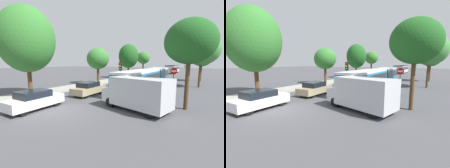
# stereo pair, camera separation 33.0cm
# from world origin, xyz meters

# --- Properties ---
(ground_plane) EXTENTS (200.00, 200.00, 0.00)m
(ground_plane) POSITION_xyz_m (0.00, 0.00, 0.00)
(ground_plane) COLOR #47474C
(kerb_strip_left) EXTENTS (3.20, 55.00, 0.14)m
(kerb_strip_left) POSITION_xyz_m (-6.90, 22.50, 0.07)
(kerb_strip_left) COLOR #9E998E
(kerb_strip_left) RESTS_ON ground
(articulated_bus) EXTENTS (3.70, 16.80, 2.47)m
(articulated_bus) POSITION_xyz_m (1.57, 12.75, 1.43)
(articulated_bus) COLOR teal
(articulated_bus) RESTS_ON ground
(city_bus_rear) EXTENTS (3.02, 11.74, 2.51)m
(city_bus_rear) POSITION_xyz_m (-1.80, 45.00, 1.45)
(city_bus_rear) COLOR silver
(city_bus_rear) RESTS_ON ground
(queued_car_white) EXTENTS (1.90, 4.03, 1.37)m
(queued_car_white) POSITION_xyz_m (-2.03, -0.65, 0.69)
(queued_car_white) COLOR white
(queued_car_white) RESTS_ON ground
(queued_car_tan) EXTENTS (1.89, 4.00, 1.36)m
(queued_car_tan) POSITION_xyz_m (-2.01, 5.08, 0.69)
(queued_car_tan) COLOR tan
(queued_car_tan) RESTS_ON ground
(queued_car_navy) EXTENTS (1.95, 4.13, 1.40)m
(queued_car_navy) POSITION_xyz_m (-1.65, 11.82, 0.71)
(queued_car_navy) COLOR navy
(queued_car_navy) RESTS_ON ground
(queued_car_blue) EXTENTS (2.07, 4.39, 1.49)m
(queued_car_blue) POSITION_xyz_m (-1.92, 17.56, 0.76)
(queued_car_blue) COLOR #284799
(queued_car_blue) RESTS_ON ground
(queued_car_red) EXTENTS (2.01, 4.25, 1.44)m
(queued_car_red) POSITION_xyz_m (-1.70, 24.15, 0.73)
(queued_car_red) COLOR #B21E19
(queued_car_red) RESTS_ON ground
(queued_car_graphite) EXTENTS (2.11, 4.46, 1.52)m
(queued_car_graphite) POSITION_xyz_m (-1.55, 29.79, 0.77)
(queued_car_graphite) COLOR #47474C
(queued_car_graphite) RESTS_ON ground
(white_van) EXTENTS (5.30, 2.95, 2.31)m
(white_van) POSITION_xyz_m (4.20, 3.20, 1.24)
(white_van) COLOR #B7BABF
(white_van) RESTS_ON ground
(traffic_light) EXTENTS (0.33, 0.36, 3.40)m
(traffic_light) POSITION_xyz_m (-0.00, 8.11, 2.50)
(traffic_light) COLOR #56595E
(traffic_light) RESTS_ON ground
(no_entry_sign) EXTENTS (0.70, 0.08, 2.82)m
(no_entry_sign) POSITION_xyz_m (5.26, 9.90, 1.88)
(no_entry_sign) COLOR #56595E
(no_entry_sign) RESTS_ON ground
(direction_sign_post) EXTENTS (0.29, 1.39, 3.60)m
(direction_sign_post) POSITION_xyz_m (6.48, 9.86, 2.55)
(direction_sign_post) COLOR #56595E
(direction_sign_post) RESTS_ON ground
(tree_left_near) EXTENTS (5.10, 5.10, 8.53)m
(tree_left_near) POSITION_xyz_m (-6.30, 1.27, 5.31)
(tree_left_near) COLOR #51381E
(tree_left_near) RESTS_ON ground
(tree_left_mid) EXTENTS (3.43, 3.43, 5.56)m
(tree_left_mid) POSITION_xyz_m (-6.28, 12.02, 3.91)
(tree_left_mid) COLOR #51381E
(tree_left_mid) RESTS_ON ground
(tree_left_far) EXTENTS (4.21, 4.21, 7.25)m
(tree_left_far) POSITION_xyz_m (-6.49, 22.79, 4.71)
(tree_left_far) COLOR #51381E
(tree_left_far) RESTS_ON ground
(tree_left_distant) EXTENTS (3.23, 3.23, 6.13)m
(tree_left_distant) POSITION_xyz_m (-6.01, 30.08, 4.55)
(tree_left_distant) COLOR #51381E
(tree_left_distant) RESTS_ON ground
(tree_right_near) EXTENTS (3.35, 3.35, 6.27)m
(tree_right_near) POSITION_xyz_m (7.07, 5.22, 4.72)
(tree_right_near) COLOR #51381E
(tree_right_near) RESTS_ON ground
(tree_right_mid) EXTENTS (4.44, 4.44, 7.07)m
(tree_right_mid) POSITION_xyz_m (7.23, 16.89, 4.92)
(tree_right_mid) COLOR #51381E
(tree_right_mid) RESTS_ON ground
(tree_right_far) EXTENTS (3.81, 3.81, 6.80)m
(tree_right_far) POSITION_xyz_m (7.01, 25.03, 4.73)
(tree_right_far) COLOR #51381E
(tree_right_far) RESTS_ON ground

